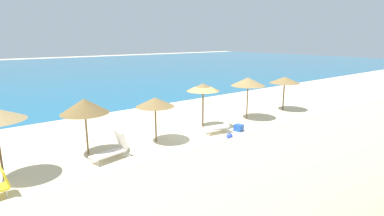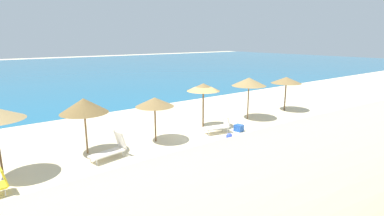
{
  "view_description": "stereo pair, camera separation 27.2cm",
  "coord_description": "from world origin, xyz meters",
  "px_view_note": "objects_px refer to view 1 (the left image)",
  "views": [
    {
      "loc": [
        -10.84,
        -12.89,
        5.33
      ],
      "look_at": [
        -0.36,
        0.39,
        1.42
      ],
      "focal_mm": 28.39,
      "sensor_mm": 36.0,
      "label": 1
    },
    {
      "loc": [
        -10.62,
        -13.05,
        5.33
      ],
      "look_at": [
        -0.36,
        0.39,
        1.42
      ],
      "focal_mm": 28.39,
      "sensor_mm": 36.0,
      "label": 2
    }
  ],
  "objects_px": {
    "beach_umbrella_4": "(248,82)",
    "lounge_chair_0": "(219,126)",
    "beach_umbrella_3": "(203,87)",
    "lounge_chair_1": "(112,150)",
    "beach_ball": "(230,136)",
    "beach_umbrella_1": "(84,106)",
    "beach_umbrella_2": "(155,102)",
    "cooler_box": "(239,128)",
    "beach_umbrella_5": "(285,80)"
  },
  "relations": [
    {
      "from": "beach_ball",
      "to": "lounge_chair_1",
      "type": "bearing_deg",
      "value": 167.33
    },
    {
      "from": "beach_umbrella_4",
      "to": "beach_umbrella_3",
      "type": "bearing_deg",
      "value": 176.32
    },
    {
      "from": "beach_umbrella_2",
      "to": "beach_umbrella_4",
      "type": "distance_m",
      "value": 7.36
    },
    {
      "from": "beach_ball",
      "to": "cooler_box",
      "type": "relative_size",
      "value": 0.76
    },
    {
      "from": "beach_umbrella_3",
      "to": "beach_umbrella_4",
      "type": "relative_size",
      "value": 0.97
    },
    {
      "from": "beach_umbrella_5",
      "to": "lounge_chair_1",
      "type": "relative_size",
      "value": 1.42
    },
    {
      "from": "beach_umbrella_3",
      "to": "beach_ball",
      "type": "relative_size",
      "value": 7.76
    },
    {
      "from": "lounge_chair_1",
      "to": "beach_umbrella_5",
      "type": "bearing_deg",
      "value": -96.96
    },
    {
      "from": "beach_umbrella_4",
      "to": "lounge_chair_1",
      "type": "bearing_deg",
      "value": -174.13
    },
    {
      "from": "beach_umbrella_4",
      "to": "beach_ball",
      "type": "bearing_deg",
      "value": -149.32
    },
    {
      "from": "beach_umbrella_1",
      "to": "lounge_chair_0",
      "type": "distance_m",
      "value": 7.45
    },
    {
      "from": "lounge_chair_1",
      "to": "beach_ball",
      "type": "relative_size",
      "value": 5.08
    },
    {
      "from": "beach_umbrella_4",
      "to": "beach_umbrella_2",
      "type": "bearing_deg",
      "value": -178.12
    },
    {
      "from": "lounge_chair_1",
      "to": "beach_ball",
      "type": "bearing_deg",
      "value": -113.69
    },
    {
      "from": "beach_umbrella_3",
      "to": "beach_ball",
      "type": "bearing_deg",
      "value": -97.52
    },
    {
      "from": "cooler_box",
      "to": "beach_umbrella_1",
      "type": "bearing_deg",
      "value": 167.24
    },
    {
      "from": "beach_umbrella_5",
      "to": "cooler_box",
      "type": "height_order",
      "value": "beach_umbrella_5"
    },
    {
      "from": "lounge_chair_0",
      "to": "lounge_chair_1",
      "type": "relative_size",
      "value": 0.91
    },
    {
      "from": "beach_ball",
      "to": "cooler_box",
      "type": "bearing_deg",
      "value": 26.45
    },
    {
      "from": "beach_ball",
      "to": "beach_umbrella_2",
      "type": "bearing_deg",
      "value": 146.57
    },
    {
      "from": "beach_umbrella_1",
      "to": "beach_umbrella_2",
      "type": "bearing_deg",
      "value": -7.29
    },
    {
      "from": "beach_umbrella_4",
      "to": "lounge_chair_1",
      "type": "xyz_separation_m",
      "value": [
        -10.14,
        -1.04,
        -2.07
      ]
    },
    {
      "from": "cooler_box",
      "to": "beach_umbrella_2",
      "type": "bearing_deg",
      "value": 163.41
    },
    {
      "from": "lounge_chair_1",
      "to": "beach_ball",
      "type": "xyz_separation_m",
      "value": [
        6.08,
        -1.37,
        -0.26
      ]
    },
    {
      "from": "beach_umbrella_5",
      "to": "cooler_box",
      "type": "xyz_separation_m",
      "value": [
        -6.59,
        -1.63,
        -2.09
      ]
    },
    {
      "from": "beach_umbrella_2",
      "to": "lounge_chair_0",
      "type": "xyz_separation_m",
      "value": [
        3.61,
        -0.95,
        -1.69
      ]
    },
    {
      "from": "beach_umbrella_3",
      "to": "lounge_chair_1",
      "type": "relative_size",
      "value": 1.53
    },
    {
      "from": "beach_umbrella_3",
      "to": "lounge_chair_1",
      "type": "xyz_separation_m",
      "value": [
        -6.43,
        -1.28,
        -2.03
      ]
    },
    {
      "from": "beach_umbrella_1",
      "to": "beach_umbrella_3",
      "type": "bearing_deg",
      "value": 0.29
    },
    {
      "from": "beach_umbrella_1",
      "to": "beach_umbrella_4",
      "type": "distance_m",
      "value": 10.81
    },
    {
      "from": "lounge_chair_1",
      "to": "beach_ball",
      "type": "height_order",
      "value": "lounge_chair_1"
    },
    {
      "from": "lounge_chair_0",
      "to": "beach_umbrella_3",
      "type": "bearing_deg",
      "value": 10.79
    },
    {
      "from": "beach_umbrella_2",
      "to": "beach_umbrella_3",
      "type": "distance_m",
      "value": 3.68
    },
    {
      "from": "beach_umbrella_2",
      "to": "beach_ball",
      "type": "distance_m",
      "value": 4.39
    },
    {
      "from": "lounge_chair_1",
      "to": "lounge_chair_0",
      "type": "bearing_deg",
      "value": -102.32
    },
    {
      "from": "beach_umbrella_4",
      "to": "lounge_chair_1",
      "type": "distance_m",
      "value": 10.4
    },
    {
      "from": "beach_umbrella_4",
      "to": "lounge_chair_0",
      "type": "relative_size",
      "value": 1.74
    },
    {
      "from": "beach_umbrella_2",
      "to": "lounge_chair_0",
      "type": "bearing_deg",
      "value": -14.7
    },
    {
      "from": "beach_umbrella_5",
      "to": "beach_umbrella_4",
      "type": "bearing_deg",
      "value": 179.45
    },
    {
      "from": "beach_umbrella_1",
      "to": "beach_umbrella_3",
      "type": "height_order",
      "value": "beach_umbrella_3"
    },
    {
      "from": "lounge_chair_1",
      "to": "beach_umbrella_2",
      "type": "bearing_deg",
      "value": -85.0
    },
    {
      "from": "lounge_chair_0",
      "to": "cooler_box",
      "type": "relative_size",
      "value": 3.51
    },
    {
      "from": "beach_umbrella_2",
      "to": "beach_umbrella_3",
      "type": "relative_size",
      "value": 0.87
    },
    {
      "from": "beach_umbrella_5",
      "to": "lounge_chair_0",
      "type": "height_order",
      "value": "beach_umbrella_5"
    },
    {
      "from": "beach_umbrella_2",
      "to": "beach_umbrella_5",
      "type": "distance_m",
      "value": 11.37
    },
    {
      "from": "lounge_chair_1",
      "to": "beach_umbrella_1",
      "type": "bearing_deg",
      "value": 17.36
    },
    {
      "from": "beach_umbrella_4",
      "to": "beach_umbrella_1",
      "type": "bearing_deg",
      "value": 178.93
    },
    {
      "from": "beach_umbrella_4",
      "to": "cooler_box",
      "type": "bearing_deg",
      "value": -147.01
    },
    {
      "from": "beach_umbrella_4",
      "to": "lounge_chair_0",
      "type": "xyz_separation_m",
      "value": [
        -3.73,
        -1.19,
        -2.08
      ]
    },
    {
      "from": "beach_umbrella_2",
      "to": "beach_umbrella_3",
      "type": "height_order",
      "value": "beach_umbrella_3"
    }
  ]
}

